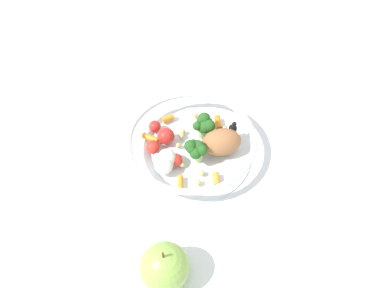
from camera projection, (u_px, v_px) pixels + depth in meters
The scene contains 3 objects.
ground_plane at pixel (190, 151), 0.77m from camera, with size 2.40×2.40×0.00m, color white.
food_container at pixel (192, 144), 0.75m from camera, with size 0.24×0.24×0.06m.
loose_apple at pixel (165, 267), 0.59m from camera, with size 0.08×0.08×0.09m.
Camera 1 is at (-0.25, -0.40, 0.61)m, focal length 37.03 mm.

